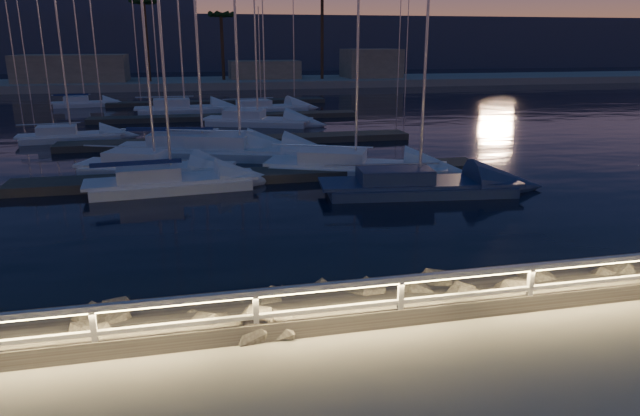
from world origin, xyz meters
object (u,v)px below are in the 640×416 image
(guard_rail, at_px, (351,294))
(sailboat_g, at_px, (236,150))
(sailboat_h, at_px, (351,165))
(sailboat_m, at_px, (83,103))
(sailboat_b, at_px, (167,181))
(sailboat_n, at_px, (182,108))
(sailboat_k, at_px, (255,120))
(sailboat_f, at_px, (151,166))
(sailboat_l, at_px, (263,107))
(sailboat_j, at_px, (68,135))
(sailboat_d, at_px, (414,184))
(sailboat_c, at_px, (199,148))

(guard_rail, distance_m, sailboat_g, 21.50)
(sailboat_h, xyz_separation_m, sailboat_m, (-17.76, 34.35, -0.03))
(sailboat_b, bearing_deg, sailboat_n, 84.09)
(sailboat_k, bearing_deg, sailboat_f, -91.59)
(sailboat_b, height_order, sailboat_l, sailboat_l)
(sailboat_h, relative_size, sailboat_j, 1.33)
(sailboat_f, relative_size, sailboat_m, 1.21)
(sailboat_b, xyz_separation_m, sailboat_d, (10.32, -2.85, 0.00))
(sailboat_k, bearing_deg, sailboat_j, -138.33)
(guard_rail, height_order, sailboat_d, sailboat_d)
(sailboat_d, height_order, sailboat_g, sailboat_g)
(sailboat_j, distance_m, sailboat_k, 13.45)
(sailboat_f, bearing_deg, sailboat_g, 57.33)
(guard_rail, height_order, sailboat_k, sailboat_k)
(sailboat_n, bearing_deg, sailboat_j, -119.57)
(sailboat_k, bearing_deg, guard_rail, -71.20)
(sailboat_c, relative_size, sailboat_l, 1.16)
(sailboat_g, relative_size, sailboat_l, 1.14)
(sailboat_c, xyz_separation_m, sailboat_m, (-10.58, 28.10, -0.07))
(sailboat_c, bearing_deg, sailboat_m, 123.17)
(sailboat_d, bearing_deg, sailboat_l, 101.77)
(sailboat_h, bearing_deg, sailboat_g, 158.28)
(sailboat_k, bearing_deg, sailboat_c, -89.43)
(sailboat_j, relative_size, sailboat_l, 0.80)
(sailboat_f, bearing_deg, sailboat_l, 91.65)
(sailboat_c, bearing_deg, sailboat_f, -106.61)
(sailboat_b, distance_m, sailboat_j, 16.01)
(guard_rail, relative_size, sailboat_n, 2.99)
(sailboat_b, bearing_deg, sailboat_j, 109.62)
(sailboat_c, xyz_separation_m, sailboat_h, (7.18, -6.25, -0.04))
(sailboat_j, bearing_deg, guard_rail, -75.72)
(sailboat_b, height_order, sailboat_h, sailboat_h)
(sailboat_c, relative_size, sailboat_k, 1.14)
(sailboat_f, bearing_deg, sailboat_b, -54.99)
(sailboat_j, distance_m, sailboat_m, 21.29)
(sailboat_f, distance_m, sailboat_h, 9.75)
(sailboat_d, xyz_separation_m, sailboat_n, (-9.80, 30.92, 0.05))
(sailboat_g, distance_m, sailboat_n, 21.69)
(guard_rail, height_order, sailboat_n, sailboat_n)
(sailboat_c, distance_m, sailboat_f, 4.85)
(sailboat_k, xyz_separation_m, sailboat_l, (1.72, 8.60, -0.02))
(sailboat_h, xyz_separation_m, sailboat_k, (-2.67, 17.71, 0.00))
(guard_rail, xyz_separation_m, sailboat_m, (-13.15, 50.60, -0.97))
(sailboat_d, distance_m, sailboat_j, 24.31)
(sailboat_f, distance_m, sailboat_n, 24.71)
(sailboat_b, relative_size, sailboat_j, 1.11)
(guard_rail, xyz_separation_m, sailboat_b, (-4.10, 14.88, -0.95))
(sailboat_f, bearing_deg, sailboat_m, 125.38)
(sailboat_c, height_order, sailboat_m, sailboat_c)
(sailboat_c, bearing_deg, sailboat_l, 85.29)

